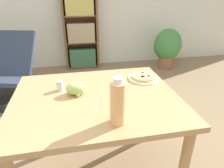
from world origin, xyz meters
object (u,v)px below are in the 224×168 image
(grape_bunch, at_px, (76,88))
(drink_bottle, at_px, (118,103))
(lounge_chair_near, at_px, (6,81))
(potted_plant_floor, at_px, (167,47))
(pizza_on_plate, at_px, (143,77))
(salt_shaker, at_px, (60,86))
(bookshelf, at_px, (81,31))

(grape_bunch, bearing_deg, drink_bottle, -60.73)
(lounge_chair_near, distance_m, potted_plant_floor, 2.73)
(pizza_on_plate, xyz_separation_m, drink_bottle, (-0.31, -0.49, 0.10))
(grape_bunch, bearing_deg, pizza_on_plate, 15.59)
(grape_bunch, bearing_deg, potted_plant_floor, 51.76)
(potted_plant_floor, bearing_deg, pizza_on_plate, -120.81)
(drink_bottle, distance_m, salt_shaker, 0.52)
(drink_bottle, height_order, lounge_chair_near, drink_bottle)
(drink_bottle, relative_size, potted_plant_floor, 0.34)
(pizza_on_plate, relative_size, grape_bunch, 1.88)
(grape_bunch, relative_size, drink_bottle, 0.48)
(lounge_chair_near, bearing_deg, bookshelf, 61.08)
(salt_shaker, distance_m, bookshelf, 2.50)
(bookshelf, bearing_deg, potted_plant_floor, -12.93)
(pizza_on_plate, bearing_deg, potted_plant_floor, 59.19)
(grape_bunch, relative_size, potted_plant_floor, 0.16)
(grape_bunch, xyz_separation_m, potted_plant_floor, (1.73, 2.20, -0.41))
(drink_bottle, xyz_separation_m, salt_shaker, (-0.30, 0.42, -0.08))
(pizza_on_plate, relative_size, salt_shaker, 3.32)
(pizza_on_plate, bearing_deg, bookshelf, 97.75)
(drink_bottle, bearing_deg, grape_bunch, 119.27)
(drink_bottle, xyz_separation_m, bookshelf, (-0.02, 2.90, -0.20))
(grape_bunch, height_order, lounge_chair_near, lounge_chair_near)
(salt_shaker, xyz_separation_m, bookshelf, (0.28, 2.48, -0.12))
(drink_bottle, relative_size, salt_shaker, 3.71)
(drink_bottle, relative_size, bookshelf, 0.17)
(pizza_on_plate, xyz_separation_m, potted_plant_floor, (1.23, 2.06, -0.38))
(salt_shaker, bearing_deg, bookshelf, 83.54)
(drink_bottle, distance_m, lounge_chair_near, 2.19)
(drink_bottle, height_order, salt_shaker, drink_bottle)
(drink_bottle, relative_size, lounge_chair_near, 0.27)
(bookshelf, relative_size, potted_plant_floor, 1.94)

